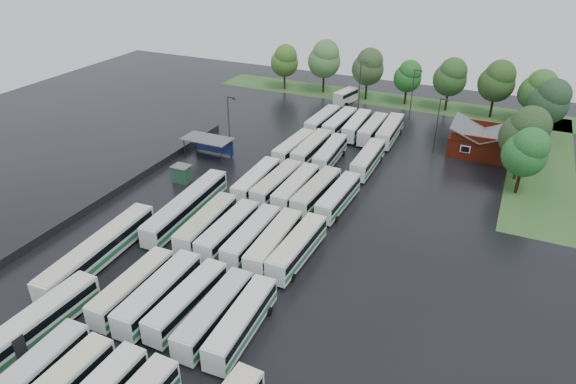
% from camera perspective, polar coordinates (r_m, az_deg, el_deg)
% --- Properties ---
extents(ground, '(160.00, 160.00, 0.00)m').
position_cam_1_polar(ground, '(63.72, -6.20, -6.28)').
color(ground, black).
rests_on(ground, ground).
extents(brick_building, '(10.07, 8.60, 5.39)m').
position_cam_1_polar(brick_building, '(93.76, 20.60, 5.09)').
color(brick_building, maroon).
rests_on(brick_building, ground).
extents(wash_shed, '(8.20, 4.20, 3.58)m').
position_cam_1_polar(wash_shed, '(86.94, -8.80, 5.65)').
color(wash_shed, '#2D2D30').
rests_on(wash_shed, ground).
extents(utility_hut, '(2.70, 2.20, 2.62)m').
position_cam_1_polar(utility_hut, '(80.11, -11.73, 2.03)').
color(utility_hut, '#1C462A').
rests_on(utility_hut, ground).
extents(grass_strip_north, '(80.00, 10.00, 0.01)m').
position_cam_1_polar(grass_strip_north, '(117.96, 10.98, 10.02)').
color(grass_strip_north, '#2E5722').
rests_on(grass_strip_north, ground).
extents(grass_strip_east, '(10.00, 50.00, 0.01)m').
position_cam_1_polar(grass_strip_east, '(94.59, 26.37, 2.85)').
color(grass_strip_east, '#2E5722').
rests_on(grass_strip_east, ground).
extents(west_fence, '(0.10, 50.00, 1.20)m').
position_cam_1_polar(west_fence, '(80.82, -17.02, 1.00)').
color(west_fence, '#2D2D30').
rests_on(west_fence, ground).
extents(bus_r0c0, '(2.71, 11.55, 3.20)m').
position_cam_1_polar(bus_r0c0, '(50.81, -26.65, -17.89)').
color(bus_r0c0, silver).
rests_on(bus_r0c0, ground).
extents(bus_r1c0, '(2.57, 11.43, 3.17)m').
position_cam_1_polar(bus_r1c0, '(56.99, -16.86, -10.09)').
color(bus_r1c0, silver).
rests_on(bus_r1c0, ground).
extents(bus_r1c1, '(2.67, 12.01, 3.34)m').
position_cam_1_polar(bus_r1c1, '(55.33, -14.11, -10.85)').
color(bus_r1c1, silver).
rests_on(bus_r1c1, ground).
extents(bus_r1c2, '(2.73, 11.44, 3.17)m').
position_cam_1_polar(bus_r1c2, '(53.93, -11.12, -11.77)').
color(bus_r1c2, silver).
rests_on(bus_r1c2, ground).
extents(bus_r1c3, '(2.62, 11.61, 3.22)m').
position_cam_1_polar(bus_r1c3, '(52.03, -8.17, -13.18)').
color(bus_r1c3, silver).
rests_on(bus_r1c3, ground).
extents(bus_r1c4, '(2.97, 11.55, 3.19)m').
position_cam_1_polar(bus_r1c4, '(50.86, -5.15, -14.15)').
color(bus_r1c4, silver).
rests_on(bus_r1c4, ground).
extents(bus_r2c0, '(3.09, 12.05, 3.33)m').
position_cam_1_polar(bus_r2c0, '(65.58, -9.01, -3.48)').
color(bus_r2c0, silver).
rests_on(bus_r2c0, ground).
extents(bus_r2c1, '(2.51, 11.68, 3.25)m').
position_cam_1_polar(bus_r2c1, '(63.94, -6.64, -4.25)').
color(bus_r2c1, silver).
rests_on(bus_r2c1, ground).
extents(bus_r2c2, '(2.67, 11.63, 3.23)m').
position_cam_1_polar(bus_r2c2, '(62.60, -4.03, -4.91)').
color(bus_r2c2, silver).
rests_on(bus_r2c2, ground).
extents(bus_r2c3, '(2.92, 11.99, 3.32)m').
position_cam_1_polar(bus_r2c3, '(61.28, -1.54, -5.59)').
color(bus_r2c3, silver).
rests_on(bus_r2c3, ground).
extents(bus_r2c4, '(2.80, 11.90, 3.30)m').
position_cam_1_polar(bus_r2c4, '(60.38, 1.07, -6.18)').
color(bus_r2c4, silver).
rests_on(bus_r2c4, ground).
extents(bus_r3c0, '(2.75, 11.63, 3.22)m').
position_cam_1_polar(bus_r3c0, '(75.46, -3.52, 1.28)').
color(bus_r3c0, silver).
rests_on(bus_r3c0, ground).
extents(bus_r3c1, '(2.90, 11.82, 3.27)m').
position_cam_1_polar(bus_r3c1, '(74.40, -1.25, 0.94)').
color(bus_r3c1, silver).
rests_on(bus_r3c1, ground).
extents(bus_r3c2, '(2.54, 11.71, 3.26)m').
position_cam_1_polar(bus_r3c2, '(73.21, 0.91, 0.45)').
color(bus_r3c2, silver).
rests_on(bus_r3c2, ground).
extents(bus_r3c3, '(3.08, 11.97, 3.30)m').
position_cam_1_polar(bus_r3c3, '(72.23, 3.17, 0.02)').
color(bus_r3c3, silver).
rests_on(bus_r3c3, ground).
extents(bus_r3c4, '(2.76, 11.44, 3.16)m').
position_cam_1_polar(bus_r3c4, '(71.34, 5.62, -0.54)').
color(bus_r3c4, silver).
rests_on(bus_r3c4, ground).
extents(bus_r4c0, '(2.97, 11.47, 3.16)m').
position_cam_1_polar(bus_r4c0, '(86.53, 0.68, 4.98)').
color(bus_r4c0, silver).
rests_on(bus_r4c0, ground).
extents(bus_r4c1, '(2.62, 11.92, 3.31)m').
position_cam_1_polar(bus_r4c1, '(85.84, 2.63, 4.82)').
color(bus_r4c1, silver).
rests_on(bus_r4c1, ground).
extents(bus_r4c2, '(2.95, 11.50, 3.17)m').
position_cam_1_polar(bus_r4c2, '(84.59, 4.72, 4.32)').
color(bus_r4c2, silver).
rests_on(bus_r4c2, ground).
extents(bus_r4c4, '(2.58, 11.69, 3.25)m').
position_cam_1_polar(bus_r4c4, '(83.02, 8.88, 3.61)').
color(bus_r4c4, silver).
rests_on(bus_r4c4, ground).
extents(bus_r5c0, '(2.89, 11.72, 3.24)m').
position_cam_1_polar(bus_r5c0, '(98.44, 3.86, 7.90)').
color(bus_r5c0, silver).
rests_on(bus_r5c0, ground).
extents(bus_r5c1, '(2.85, 11.77, 3.26)m').
position_cam_1_polar(bus_r5c1, '(97.55, 5.78, 7.63)').
color(bus_r5c1, silver).
rests_on(bus_r5c1, ground).
extents(bus_r5c2, '(2.80, 11.59, 3.21)m').
position_cam_1_polar(bus_r5c2, '(96.78, 7.65, 7.33)').
color(bus_r5c2, silver).
rests_on(bus_r5c2, ground).
extents(bus_r5c3, '(2.47, 11.46, 3.19)m').
position_cam_1_polar(bus_r5c3, '(95.52, 9.39, 6.91)').
color(bus_r5c3, silver).
rests_on(bus_r5c3, ground).
extents(bus_r5c4, '(2.91, 12.09, 3.35)m').
position_cam_1_polar(bus_r5c4, '(95.05, 11.25, 6.69)').
color(bus_r5c4, silver).
rests_on(bus_r5c4, ground).
extents(artic_bus_west_a, '(3.03, 17.62, 3.26)m').
position_cam_1_polar(artic_bus_west_a, '(54.99, -27.72, -14.11)').
color(artic_bus_west_a, silver).
rests_on(artic_bus_west_a, ground).
extents(artic_bus_west_b, '(3.32, 17.84, 3.29)m').
position_cam_1_polar(artic_bus_west_b, '(69.92, -11.18, -1.54)').
color(artic_bus_west_b, silver).
rests_on(artic_bus_west_b, ground).
extents(artic_bus_west_c, '(3.48, 18.15, 3.35)m').
position_cam_1_polar(artic_bus_west_c, '(63.67, -20.26, -6.12)').
color(artic_bus_west_c, silver).
rests_on(artic_bus_west_c, ground).
extents(minibus, '(3.85, 6.94, 2.86)m').
position_cam_1_polar(minibus, '(114.01, 6.44, 10.56)').
color(minibus, silver).
rests_on(minibus, ground).
extents(tree_north_0, '(6.38, 6.38, 10.57)m').
position_cam_1_polar(tree_north_0, '(121.59, -0.35, 14.41)').
color(tree_north_0, '#38251B').
rests_on(tree_north_0, ground).
extents(tree_north_1, '(7.36, 7.36, 12.18)m').
position_cam_1_polar(tree_north_1, '(119.09, 4.10, 14.56)').
color(tree_north_1, black).
rests_on(tree_north_1, ground).
extents(tree_north_2, '(6.93, 6.93, 11.47)m').
position_cam_1_polar(tree_north_2, '(115.36, 8.93, 13.61)').
color(tree_north_2, black).
rests_on(tree_north_2, ground).
extents(tree_north_3, '(5.88, 5.88, 9.74)m').
position_cam_1_polar(tree_north_3, '(113.96, 13.23, 12.45)').
color(tree_north_3, black).
rests_on(tree_north_3, ground).
extents(tree_north_4, '(6.78, 6.78, 11.22)m').
position_cam_1_polar(tree_north_4, '(111.90, 17.65, 12.11)').
color(tree_north_4, black).
rests_on(tree_north_4, ground).
extents(tree_north_5, '(7.10, 7.10, 11.77)m').
position_cam_1_polar(tree_north_5, '(110.81, 22.27, 11.38)').
color(tree_north_5, black).
rests_on(tree_north_5, ground).
extents(tree_north_6, '(5.81, 5.81, 9.62)m').
position_cam_1_polar(tree_north_6, '(111.48, 25.73, 10.03)').
color(tree_north_6, black).
rests_on(tree_north_6, ground).
extents(tree_east_0, '(6.28, 6.28, 10.40)m').
position_cam_1_polar(tree_east_0, '(80.03, 24.99, 4.07)').
color(tree_east_0, black).
rests_on(tree_east_0, ground).
extents(tree_east_1, '(7.22, 7.22, 11.96)m').
position_cam_1_polar(tree_east_1, '(84.14, 24.94, 5.95)').
color(tree_east_1, '#2F2116').
rests_on(tree_east_1, ground).
extents(tree_east_2, '(5.02, 4.99, 8.27)m').
position_cam_1_polar(tree_east_2, '(93.16, 25.81, 6.20)').
color(tree_east_2, '#3A2719').
rests_on(tree_east_2, ground).
extents(tree_east_3, '(6.95, 6.95, 11.51)m').
position_cam_1_polar(tree_east_3, '(102.31, 27.12, 8.98)').
color(tree_east_3, black).
rests_on(tree_east_3, ground).
extents(tree_east_4, '(6.77, 6.77, 11.22)m').
position_cam_1_polar(tree_east_4, '(109.09, 26.10, 10.16)').
color(tree_east_4, black).
rests_on(tree_east_4, ground).
extents(lamp_post_ne, '(1.50, 0.29, 9.76)m').
position_cam_1_polar(lamp_post_ne, '(90.14, 16.35, 7.48)').
color(lamp_post_ne, '#2D2D30').
rests_on(lamp_post_ne, ground).
extents(lamp_post_nw, '(1.59, 0.31, 10.32)m').
position_cam_1_polar(lamp_post_nw, '(86.23, -6.51, 7.76)').
color(lamp_post_nw, '#2D2D30').
rests_on(lamp_post_nw, ground).
extents(lamp_post_back_w, '(1.57, 0.31, 10.17)m').
position_cam_1_polar(lamp_post_back_w, '(109.11, 8.06, 12.02)').
color(lamp_post_back_w, '#2D2D30').
rests_on(lamp_post_back_w, ground).
extents(lamp_post_back_e, '(1.56, 0.30, 10.13)m').
position_cam_1_polar(lamp_post_back_e, '(105.09, 13.73, 10.86)').
color(lamp_post_back_e, '#2D2D30').
rests_on(lamp_post_back_e, ground).
extents(puddle_0, '(3.97, 3.97, 0.01)m').
position_cam_1_polar(puddle_0, '(52.23, -16.77, -16.79)').
color(puddle_0, black).
rests_on(puddle_0, ground).
extents(puddle_2, '(7.03, 7.03, 0.01)m').
position_cam_1_polar(puddle_2, '(66.73, -10.07, -4.83)').
color(puddle_2, black).
rests_on(puddle_2, ground).
extents(puddle_3, '(3.59, 3.59, 0.01)m').
position_cam_1_polar(puddle_3, '(60.74, -1.73, -8.04)').
color(puddle_3, black).
rests_on(puddle_3, ground).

